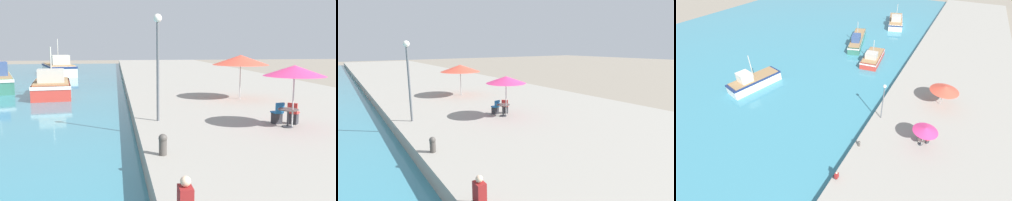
{
  "view_description": "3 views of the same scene",
  "coord_description": "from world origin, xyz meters",
  "views": [
    {
      "loc": [
        -0.82,
        1.9,
        4.03
      ],
      "look_at": [
        1.5,
        18.29,
        1.55
      ],
      "focal_mm": 40.0,
      "sensor_mm": 36.0,
      "label": 1
    },
    {
      "loc": [
        -2.51,
        2.58,
        5.05
      ],
      "look_at": [
        6.1,
        15.62,
        1.75
      ],
      "focal_mm": 28.0,
      "sensor_mm": 36.0,
      "label": 2
    },
    {
      "loc": [
        6.44,
        -1.7,
        18.11
      ],
      "look_at": [
        -4.0,
        18.0,
        1.35
      ],
      "focal_mm": 24.0,
      "sensor_mm": 36.0,
      "label": 3
    }
  ],
  "objects": [
    {
      "name": "cafe_chair_left",
      "position": [
        5.86,
        16.47,
        1.07
      ],
      "size": [
        0.47,
        0.5,
        0.91
      ],
      "rotation": [
        0.0,
        0.0,
        0.18
      ],
      "color": "#2D2D33",
      "rests_on": "quay_promenade"
    },
    {
      "name": "cafe_table",
      "position": [
        5.99,
        15.76,
        1.28
      ],
      "size": [
        0.8,
        0.8,
        0.74
      ],
      "color": "#333338",
      "rests_on": "quay_promenade"
    },
    {
      "name": "cafe_umbrella_white",
      "position": [
        6.68,
        23.66,
        3.11
      ],
      "size": [
        3.39,
        3.39,
        2.66
      ],
      "color": "#B7B7B7",
      "rests_on": "quay_promenade"
    },
    {
      "name": "cafe_chair_right",
      "position": [
        6.48,
        16.29,
        1.07
      ],
      "size": [
        0.59,
        0.59,
        0.91
      ],
      "rotation": [
        0.0,
        0.0,
        -0.75
      ],
      "color": "#2D2D33",
      "rests_on": "quay_promenade"
    },
    {
      "name": "lamppost",
      "position": [
        0.99,
        17.77,
        3.84
      ],
      "size": [
        0.36,
        0.36,
        4.56
      ],
      "color": "#565B60",
      "rests_on": "quay_promenade"
    },
    {
      "name": "mooring_bollard",
      "position": [
        0.55,
        12.65,
        1.1
      ],
      "size": [
        0.26,
        0.26,
        0.65
      ],
      "color": "#4C4742",
      "rests_on": "quay_promenade"
    },
    {
      "name": "person_at_quay",
      "position": [
        0.37,
        8.29,
        1.15
      ],
      "size": [
        0.5,
        0.36,
        0.92
      ],
      "color": "#232328",
      "rests_on": "quay_promenade"
    },
    {
      "name": "cafe_umbrella_pink",
      "position": [
        6.1,
        15.62,
        3.02
      ],
      "size": [
        2.41,
        2.41,
        2.49
      ],
      "color": "#B7B7B7",
      "rests_on": "quay_promenade"
    },
    {
      "name": "quay_promenade",
      "position": [
        8.0,
        37.0,
        0.37
      ],
      "size": [
        16.0,
        90.0,
        0.75
      ],
      "color": "gray",
      "rests_on": "ground_plane"
    }
  ]
}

